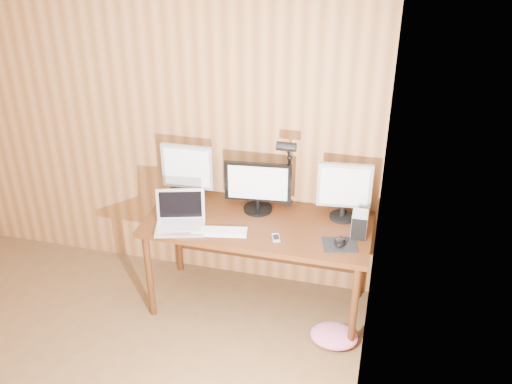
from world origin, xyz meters
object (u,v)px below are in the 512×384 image
at_px(monitor_center, 258,186).
at_px(phone, 276,238).
at_px(hard_drive, 359,224).
at_px(desk_lamp, 288,164).
at_px(desk, 260,231).
at_px(mouse, 340,242).
at_px(monitor_left, 188,171).
at_px(monitor_right, 344,190).
at_px(laptop, 180,218).
at_px(speaker, 360,211).
at_px(keyboard, 219,231).

relative_size(monitor_center, phone, 4.52).
height_order(hard_drive, desk_lamp, desk_lamp).
distance_m(desk, mouse, 0.65).
xyz_separation_m(desk, monitor_left, (-0.58, 0.13, 0.36)).
xyz_separation_m(monitor_left, monitor_right, (1.16, 0.00, -0.01)).
distance_m(monitor_center, phone, 0.44).
xyz_separation_m(laptop, speaker, (1.21, 0.40, 0.00)).
bearing_deg(mouse, desk_lamp, 123.05).
distance_m(mouse, phone, 0.43).
height_order(keyboard, phone, keyboard).
bearing_deg(desk_lamp, speaker, -19.06).
xyz_separation_m(monitor_center, hard_drive, (0.75, -0.15, -0.11)).
distance_m(laptop, speaker, 1.27).
xyz_separation_m(monitor_right, laptop, (-1.09, -0.37, -0.17)).
relative_size(monitor_left, speaker, 3.64).
height_order(desk, monitor_left, monitor_left).
bearing_deg(keyboard, hard_drive, 1.68).
bearing_deg(monitor_left, speaker, -0.08).
bearing_deg(monitor_left, hard_drive, -9.70).
height_order(keyboard, desk_lamp, desk_lamp).
xyz_separation_m(mouse, speaker, (0.09, 0.37, 0.04)).
bearing_deg(speaker, monitor_center, -174.97).
relative_size(monitor_center, laptop, 1.22).
xyz_separation_m(monitor_right, hard_drive, (0.14, -0.19, -0.15)).
bearing_deg(phone, monitor_center, 103.03).
bearing_deg(speaker, mouse, -103.93).
bearing_deg(speaker, monitor_left, -178.59).
distance_m(desk, monitor_center, 0.33).
bearing_deg(monitor_right, desk, -173.72).
bearing_deg(desk_lamp, monitor_right, -22.98).
bearing_deg(monitor_center, desk_lamp, 12.96).
xyz_separation_m(monitor_left, keyboard, (0.36, -0.40, -0.23)).
height_order(desk, mouse, mouse).
bearing_deg(keyboard, monitor_right, 15.63).
height_order(monitor_right, hard_drive, monitor_right).
bearing_deg(desk_lamp, desk, -153.13).
distance_m(laptop, desk_lamp, 0.84).
height_order(desk, laptop, laptop).
height_order(laptop, desk_lamp, desk_lamp).
distance_m(keyboard, mouse, 0.83).
relative_size(laptop, mouse, 3.46).
relative_size(monitor_right, laptop, 1.08).
height_order(monitor_center, keyboard, monitor_center).
relative_size(desk, laptop, 4.03).
bearing_deg(desk_lamp, laptop, -167.68).
bearing_deg(speaker, hard_drive, -85.75).
distance_m(monitor_left, laptop, 0.41).
xyz_separation_m(monitor_right, speaker, (0.12, 0.03, -0.17)).
height_order(monitor_left, desk_lamp, desk_lamp).
bearing_deg(phone, laptop, 160.76).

